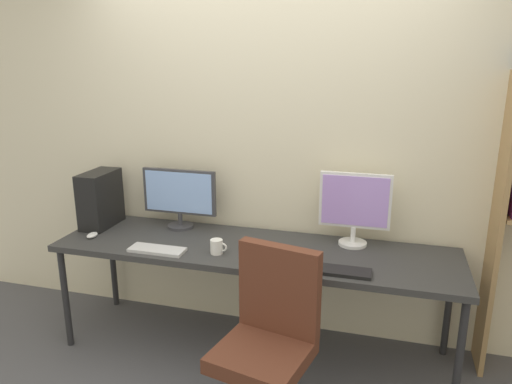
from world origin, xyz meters
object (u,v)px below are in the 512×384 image
monitor_left (179,195)px  computer_mouse (92,235)px  office_chair (267,361)px  coffee_mug (217,247)px  pc_tower (100,199)px  monitor_right (355,206)px  keyboard_left (157,250)px  desk (254,254)px  keyboard_right (339,271)px

monitor_left → computer_mouse: bearing=-144.9°
office_chair → coffee_mug: bearing=131.9°
coffee_mug → office_chair: bearing=-48.1°
pc_tower → coffee_mug: (0.97, -0.26, -0.15)m
computer_mouse → coffee_mug: size_ratio=0.91×
monitor_right → keyboard_left: bearing=-159.1°
desk → keyboard_left: bearing=-157.7°
keyboard_left → keyboard_right: (1.12, 0.00, 0.00)m
desk → monitor_right: 0.71m
office_chair → computer_mouse: office_chair is taller
monitor_right → computer_mouse: size_ratio=4.92×
pc_tower → keyboard_right: pc_tower is taller
monitor_left → monitor_right: (1.20, -0.00, 0.03)m
desk → computer_mouse: 1.10m
desk → keyboard_right: keyboard_right is taller
keyboard_left → office_chair: bearing=-27.8°
office_chair → computer_mouse: 1.49m
monitor_left → desk: bearing=-19.5°
monitor_left → keyboard_right: monitor_left is taller
pc_tower → coffee_mug: bearing=-15.1°
office_chair → monitor_right: monitor_right is taller
office_chair → computer_mouse: (-1.35, 0.53, 0.35)m
monitor_left → keyboard_left: 0.50m
desk → keyboard_left: size_ratio=7.28×
keyboard_left → keyboard_right: same height
keyboard_left → keyboard_right: size_ratio=0.97×
pc_tower → computer_mouse: 0.30m
pc_tower → coffee_mug: size_ratio=3.70×
monitor_left → computer_mouse: monitor_left is taller
keyboard_right → coffee_mug: (-0.75, 0.07, 0.04)m
keyboard_left → computer_mouse: computer_mouse is taller
office_chair → computer_mouse: bearing=158.5°
monitor_right → coffee_mug: monitor_right is taller
desk → monitor_right: size_ratio=5.41×
keyboard_right → monitor_right: bearing=84.8°
monitor_left → keyboard_left: monitor_left is taller
monitor_right → keyboard_right: 0.51m
coffee_mug → pc_tower: bearing=164.9°
keyboard_left → coffee_mug: coffee_mug is taller
office_chair → keyboard_right: size_ratio=2.73×
keyboard_left → coffee_mug: size_ratio=3.31×
desk → pc_tower: pc_tower is taller
computer_mouse → office_chair: bearing=-21.5°
monitor_right → keyboard_left: (-1.16, -0.44, -0.25)m
keyboard_left → coffee_mug: 0.38m
office_chair → monitor_right: 1.11m
monitor_right → pc_tower: monitor_right is taller
keyboard_right → coffee_mug: size_ratio=3.42×
monitor_right → pc_tower: 1.76m
keyboard_left → keyboard_right: bearing=0.0°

